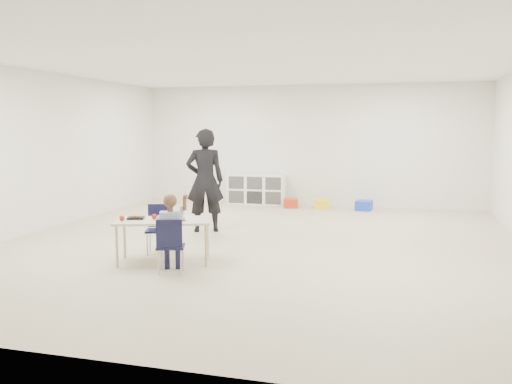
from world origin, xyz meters
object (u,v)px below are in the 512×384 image
(table, at_px, (164,241))
(chair_near, at_px, (171,245))
(child, at_px, (170,229))
(adult, at_px, (205,180))
(cubby_shelf, at_px, (257,189))

(table, relative_size, chair_near, 2.01)
(table, distance_m, child, 0.61)
(child, bearing_deg, adult, 83.54)
(adult, bearing_deg, child, 78.07)
(cubby_shelf, bearing_deg, table, -87.09)
(chair_near, relative_size, child, 0.63)
(chair_near, distance_m, child, 0.20)
(child, distance_m, adult, 2.77)
(table, xyz_separation_m, cubby_shelf, (-0.29, 5.78, 0.05))
(chair_near, height_order, adult, adult)
(chair_near, xyz_separation_m, child, (0.00, 0.00, 0.20))
(adult, bearing_deg, cubby_shelf, -113.01)
(child, xyz_separation_m, cubby_shelf, (-0.60, 6.24, -0.20))
(chair_near, xyz_separation_m, adult, (-0.56, 2.69, 0.55))
(child, bearing_deg, chair_near, 0.00)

